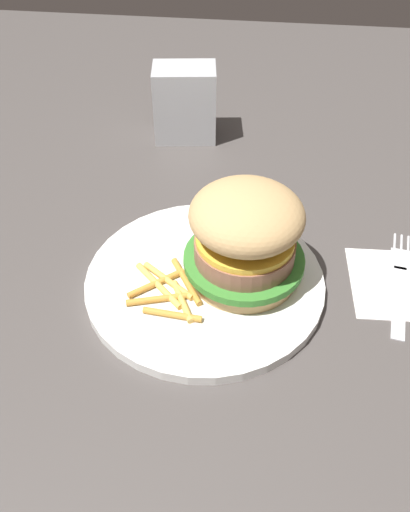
% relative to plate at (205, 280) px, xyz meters
% --- Properties ---
extents(ground_plane, '(1.60, 1.60, 0.00)m').
position_rel_plate_xyz_m(ground_plane, '(-0.00, 0.02, -0.01)').
color(ground_plane, '#47423F').
extents(plate, '(0.26, 0.26, 0.01)m').
position_rel_plate_xyz_m(plate, '(0.00, 0.00, 0.00)').
color(plate, white).
rests_on(plate, ground_plane).
extents(sandwich, '(0.13, 0.13, 0.11)m').
position_rel_plate_xyz_m(sandwich, '(0.01, -0.04, 0.06)').
color(sandwich, tan).
rests_on(sandwich, plate).
extents(fries_pile, '(0.09, 0.08, 0.01)m').
position_rel_plate_xyz_m(fries_pile, '(-0.03, 0.03, 0.01)').
color(fries_pile, '#E5B251').
rests_on(fries_pile, plate).
extents(napkin, '(0.11, 0.11, 0.00)m').
position_rel_plate_xyz_m(napkin, '(0.02, -0.22, -0.01)').
color(napkin, white).
rests_on(napkin, ground_plane).
extents(fork, '(0.17, 0.04, 0.00)m').
position_rel_plate_xyz_m(fork, '(0.03, -0.22, -0.00)').
color(fork, silver).
rests_on(fork, napkin).
extents(napkin_dispenser, '(0.07, 0.10, 0.11)m').
position_rel_plate_xyz_m(napkin_dispenser, '(0.31, 0.07, 0.05)').
color(napkin_dispenser, '#B7BABF').
rests_on(napkin_dispenser, ground_plane).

